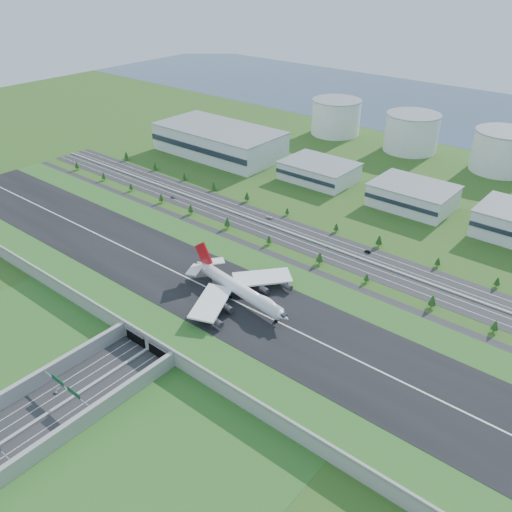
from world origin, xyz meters
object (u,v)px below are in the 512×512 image
Objects in this scene: boeing_747 at (239,289)px; car_5 at (368,251)px; fuel_tank_a at (336,117)px; car_4 at (173,197)px; car_2 at (112,395)px; car_7 at (269,217)px; car_0 at (57,390)px.

boeing_747 is 17.14× the size of car_5.
car_4 is (-7.19, -225.32, -16.68)m from fuel_tank_a.
boeing_747 is 85.77m from car_2.
boeing_747 is at bearing 18.97° from car_7.
car_2 is at bearing -82.76° from boeing_747.
car_2 is (-1.13, -84.68, -13.61)m from boeing_747.
car_2 is (132.65, -391.50, -16.59)m from fuel_tank_a.
car_4 is 0.95× the size of car_5.
fuel_tank_a is at bearing 121.56° from boeing_747.
car_5 is 0.82× the size of car_7.
fuel_tank_a is 9.50× the size of car_7.
boeing_747 is at bearing -70.21° from car_2.
boeing_747 is at bearing -66.44° from fuel_tank_a.
car_5 reaches higher than car_4.
car_0 is 25.33m from car_2.
car_5 is at bearing -76.27° from car_2.
car_2 reaches higher than car_5.
car_0 is at bearing -95.00° from boeing_747.
car_5 is (162.20, 20.48, 0.01)m from car_4.
fuel_tank_a is 0.67× the size of boeing_747.
car_5 is at bearing 54.56° from car_0.
car_2 is 217.19m from car_4.
car_0 is 0.69× the size of car_2.
car_0 is 0.74× the size of car_7.
car_4 is at bearing 157.97° from boeing_747.
car_5 is at bearing -52.88° from fuel_tank_a.
fuel_tank_a is at bearing 82.29° from car_0.
car_5 is 80.66m from car_7.
fuel_tank_a is 420.17m from car_0.
car_7 is at bearing -70.12° from fuel_tank_a.
car_7 is (-58.29, 185.81, -0.02)m from car_2.
boeing_747 is 18.07× the size of car_4.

